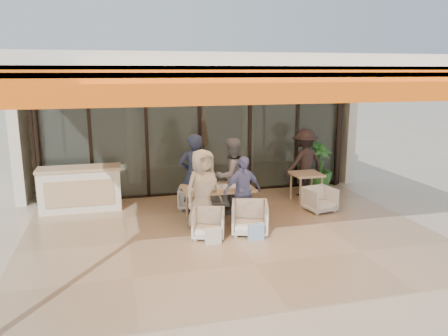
# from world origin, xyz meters

# --- Properties ---
(ground) EXTENTS (70.00, 70.00, 0.00)m
(ground) POSITION_xyz_m (0.00, 0.00, 0.00)
(ground) COLOR #C6B293
(ground) RESTS_ON ground
(terrace_floor) EXTENTS (8.00, 6.00, 0.01)m
(terrace_floor) POSITION_xyz_m (0.00, 0.00, 0.01)
(terrace_floor) COLOR tan
(terrace_floor) RESTS_ON ground
(terrace_structure) EXTENTS (8.00, 6.00, 3.40)m
(terrace_structure) POSITION_xyz_m (0.00, -0.26, 3.25)
(terrace_structure) COLOR silver
(terrace_structure) RESTS_ON ground
(glass_storefront) EXTENTS (8.08, 0.10, 3.20)m
(glass_storefront) POSITION_xyz_m (0.00, 3.00, 1.60)
(glass_storefront) COLOR #9EADA3
(glass_storefront) RESTS_ON ground
(interior_block) EXTENTS (9.05, 3.62, 3.52)m
(interior_block) POSITION_xyz_m (0.01, 5.31, 2.23)
(interior_block) COLOR silver
(interior_block) RESTS_ON ground
(host_counter) EXTENTS (1.85, 0.65, 1.04)m
(host_counter) POSITION_xyz_m (-2.96, 2.30, 0.53)
(host_counter) COLOR silver
(host_counter) RESTS_ON ground
(dining_table) EXTENTS (1.50, 0.90, 0.93)m
(dining_table) POSITION_xyz_m (-0.06, 0.87, 0.69)
(dining_table) COLOR tan
(dining_table) RESTS_ON ground
(chair_far_left) EXTENTS (0.69, 0.66, 0.58)m
(chair_far_left) POSITION_xyz_m (-0.47, 1.81, 0.29)
(chair_far_left) COLOR white
(chair_far_left) RESTS_ON ground
(chair_far_right) EXTENTS (0.77, 0.74, 0.67)m
(chair_far_right) POSITION_xyz_m (0.37, 1.81, 0.33)
(chair_far_right) COLOR white
(chair_far_right) RESTS_ON ground
(chair_near_left) EXTENTS (0.75, 0.72, 0.63)m
(chair_near_left) POSITION_xyz_m (-0.47, -0.09, 0.32)
(chair_near_left) COLOR white
(chair_near_left) RESTS_ON ground
(chair_near_right) EXTENTS (0.87, 0.84, 0.72)m
(chair_near_right) POSITION_xyz_m (0.37, -0.09, 0.36)
(chair_near_right) COLOR white
(chair_near_right) RESTS_ON ground
(diner_navy) EXTENTS (0.68, 0.44, 1.85)m
(diner_navy) POSITION_xyz_m (-0.47, 1.31, 0.93)
(diner_navy) COLOR #171E34
(diner_navy) RESTS_ON ground
(diner_grey) EXTENTS (1.03, 0.92, 1.74)m
(diner_grey) POSITION_xyz_m (0.37, 1.31, 0.87)
(diner_grey) COLOR slate
(diner_grey) RESTS_ON ground
(diner_cream) EXTENTS (0.95, 0.79, 1.67)m
(diner_cream) POSITION_xyz_m (-0.47, 0.41, 0.83)
(diner_cream) COLOR beige
(diner_cream) RESTS_ON ground
(diner_periwinkle) EXTENTS (0.93, 0.57, 1.49)m
(diner_periwinkle) POSITION_xyz_m (0.37, 0.41, 0.74)
(diner_periwinkle) COLOR #7887C9
(diner_periwinkle) RESTS_ON ground
(tote_bag_cream) EXTENTS (0.30, 0.10, 0.34)m
(tote_bag_cream) POSITION_xyz_m (-0.47, -0.49, 0.17)
(tote_bag_cream) COLOR silver
(tote_bag_cream) RESTS_ON ground
(tote_bag_blue) EXTENTS (0.30, 0.10, 0.34)m
(tote_bag_blue) POSITION_xyz_m (0.37, -0.49, 0.17)
(tote_bag_blue) COLOR #99BFD8
(tote_bag_blue) RESTS_ON ground
(side_table) EXTENTS (0.70, 0.70, 0.74)m
(side_table) POSITION_xyz_m (2.37, 1.59, 0.64)
(side_table) COLOR tan
(side_table) RESTS_ON ground
(side_chair) EXTENTS (0.72, 0.68, 0.64)m
(side_chair) POSITION_xyz_m (2.37, 0.84, 0.32)
(side_chair) COLOR white
(side_chair) RESTS_ON ground
(standing_woman) EXTENTS (1.26, 0.93, 1.75)m
(standing_woman) POSITION_xyz_m (2.56, 2.16, 0.88)
(standing_woman) COLOR black
(standing_woman) RESTS_ON ground
(potted_palm) EXTENTS (1.04, 1.04, 1.36)m
(potted_palm) POSITION_xyz_m (3.11, 2.46, 0.68)
(potted_palm) COLOR #1E5919
(potted_palm) RESTS_ON ground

